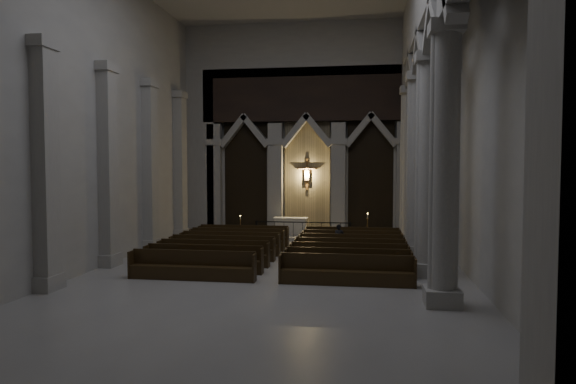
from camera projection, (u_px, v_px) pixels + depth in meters
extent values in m
plane|color=#9E9B96|center=(269.00, 280.00, 17.96)|extent=(24.00, 24.00, 0.00)
cube|color=#A9A79E|center=(308.00, 131.00, 29.49)|extent=(14.00, 0.10, 12.00)
cube|color=#A9A79E|center=(80.00, 111.00, 18.68)|extent=(0.10, 24.00, 12.00)
cube|color=#A9A79E|center=(481.00, 104.00, 16.61)|extent=(0.10, 24.00, 12.00)
cube|color=#A7A49C|center=(215.00, 179.00, 29.95)|extent=(0.80, 0.50, 6.40)
cube|color=#A7A49C|center=(215.00, 229.00, 30.10)|extent=(1.05, 0.70, 0.50)
cube|color=#A7A49C|center=(214.00, 142.00, 29.84)|extent=(1.00, 0.65, 0.35)
cube|color=#A7A49C|center=(275.00, 179.00, 29.41)|extent=(0.80, 0.50, 6.40)
cube|color=#A7A49C|center=(275.00, 231.00, 29.57)|extent=(1.05, 0.70, 0.50)
cube|color=#A7A49C|center=(275.00, 142.00, 29.30)|extent=(1.00, 0.65, 0.35)
cube|color=#A7A49C|center=(338.00, 180.00, 28.88)|extent=(0.80, 0.50, 6.40)
cube|color=#A7A49C|center=(338.00, 232.00, 29.03)|extent=(1.05, 0.70, 0.50)
cube|color=#A7A49C|center=(338.00, 141.00, 28.77)|extent=(1.00, 0.65, 0.35)
cube|color=#A7A49C|center=(404.00, 180.00, 28.35)|extent=(0.80, 0.50, 6.40)
cube|color=#A7A49C|center=(403.00, 233.00, 28.50)|extent=(1.05, 0.70, 0.50)
cube|color=#A7A49C|center=(404.00, 141.00, 28.23)|extent=(1.00, 0.65, 0.35)
cube|color=black|center=(246.00, 174.00, 30.01)|extent=(2.60, 0.15, 7.00)
cube|color=#8D7E5B|center=(307.00, 174.00, 29.48)|extent=(2.60, 0.15, 7.00)
cube|color=black|center=(371.00, 174.00, 28.94)|extent=(2.60, 0.15, 7.00)
cube|color=black|center=(307.00, 95.00, 28.90)|extent=(12.00, 0.50, 3.00)
cube|color=#A7A49C|center=(201.00, 157.00, 30.00)|extent=(1.60, 0.50, 9.00)
cube|color=#A7A49C|center=(419.00, 156.00, 28.16)|extent=(1.60, 0.50, 9.00)
cube|color=#A7A49C|center=(307.00, 50.00, 28.77)|extent=(14.00, 0.50, 3.00)
plane|color=#FFE872|center=(307.00, 174.00, 29.45)|extent=(1.50, 0.00, 1.50)
cube|color=brown|center=(307.00, 174.00, 29.36)|extent=(0.13, 0.08, 1.80)
cube|color=brown|center=(307.00, 168.00, 29.34)|extent=(1.10, 0.08, 0.13)
cube|color=tan|center=(307.00, 175.00, 29.30)|extent=(0.26, 0.10, 0.60)
sphere|color=tan|center=(307.00, 168.00, 29.28)|extent=(0.17, 0.17, 0.17)
cylinder|color=tan|center=(302.00, 169.00, 29.32)|extent=(0.45, 0.08, 0.08)
cylinder|color=tan|center=(311.00, 169.00, 29.24)|extent=(0.45, 0.08, 0.08)
cube|color=#A7A49C|center=(408.00, 238.00, 26.51)|extent=(1.00, 1.00, 0.50)
cylinder|color=#A7A49C|center=(409.00, 166.00, 26.31)|extent=(0.70, 0.70, 7.50)
cube|color=#A7A49C|center=(410.00, 90.00, 26.11)|extent=(0.95, 0.95, 0.35)
cube|color=#A7A49C|center=(415.00, 251.00, 22.56)|extent=(1.00, 1.00, 0.50)
cylinder|color=#A7A49C|center=(416.00, 166.00, 22.36)|extent=(0.70, 0.70, 7.50)
cube|color=#A7A49C|center=(417.00, 77.00, 22.16)|extent=(0.95, 0.95, 0.35)
cube|color=#A7A49C|center=(426.00, 269.00, 18.61)|extent=(1.00, 1.00, 0.50)
cylinder|color=#A7A49C|center=(427.00, 166.00, 18.41)|extent=(0.70, 0.70, 7.50)
cube|color=#A7A49C|center=(429.00, 57.00, 18.21)|extent=(0.95, 0.95, 0.35)
cube|color=#A7A49C|center=(442.00, 297.00, 14.66)|extent=(1.00, 1.00, 0.50)
cylinder|color=#A7A49C|center=(444.00, 166.00, 14.46)|extent=(0.70, 0.70, 7.50)
cube|color=#A7A49C|center=(446.00, 28.00, 14.26)|extent=(0.95, 0.95, 0.35)
cube|color=#A7A49C|center=(406.00, 155.00, 28.16)|extent=(0.55, 1.20, 9.20)
cube|color=#A7A49C|center=(568.00, 113.00, 5.64)|extent=(0.55, 1.20, 9.20)
cube|color=#A7A49C|center=(181.00, 233.00, 28.33)|extent=(0.60, 1.00, 0.50)
cube|color=#A7A49C|center=(180.00, 166.00, 28.13)|extent=(0.50, 0.80, 7.50)
cube|color=#A7A49C|center=(180.00, 95.00, 27.93)|extent=(0.60, 1.00, 0.35)
cube|color=#A7A49C|center=(151.00, 244.00, 24.38)|extent=(0.60, 1.00, 0.50)
cube|color=#A7A49C|center=(150.00, 166.00, 24.18)|extent=(0.50, 0.80, 7.50)
cube|color=#A7A49C|center=(149.00, 83.00, 23.98)|extent=(0.60, 1.00, 0.35)
cube|color=#A7A49C|center=(110.00, 260.00, 20.43)|extent=(0.60, 1.00, 0.50)
cube|color=#A7A49C|center=(108.00, 166.00, 20.23)|extent=(0.50, 0.80, 7.50)
cube|color=#A7A49C|center=(106.00, 67.00, 20.03)|extent=(0.60, 1.00, 0.35)
cube|color=#A7A49C|center=(49.00, 282.00, 16.48)|extent=(0.60, 1.00, 0.50)
cube|color=#A7A49C|center=(46.00, 166.00, 16.28)|extent=(0.50, 0.80, 7.50)
cube|color=#A7A49C|center=(43.00, 43.00, 16.08)|extent=(0.60, 1.00, 0.35)
cube|color=#A7A49C|center=(305.00, 236.00, 28.42)|extent=(8.50, 2.60, 0.15)
cube|color=beige|center=(291.00, 226.00, 28.58)|extent=(1.73, 0.67, 0.92)
cube|color=white|center=(291.00, 218.00, 28.55)|extent=(1.88, 0.75, 0.04)
cube|color=black|center=(303.00, 222.00, 27.46)|extent=(5.06, 0.05, 0.05)
cube|color=black|center=(256.00, 230.00, 27.86)|extent=(0.09, 0.09, 1.01)
cube|color=black|center=(350.00, 232.00, 27.11)|extent=(0.09, 0.09, 1.01)
cylinder|color=black|center=(266.00, 231.00, 27.79)|extent=(0.02, 0.02, 0.93)
cylinder|color=black|center=(275.00, 231.00, 27.71)|extent=(0.02, 0.02, 0.93)
cylinder|color=black|center=(284.00, 231.00, 27.64)|extent=(0.02, 0.02, 0.93)
cylinder|color=black|center=(293.00, 231.00, 27.56)|extent=(0.02, 0.02, 0.93)
cylinder|color=black|center=(303.00, 231.00, 27.49)|extent=(0.02, 0.02, 0.93)
cylinder|color=black|center=(312.00, 231.00, 27.41)|extent=(0.02, 0.02, 0.93)
cylinder|color=black|center=(321.00, 232.00, 27.34)|extent=(0.02, 0.02, 0.93)
cylinder|color=black|center=(331.00, 232.00, 27.26)|extent=(0.02, 0.02, 0.93)
cylinder|color=black|center=(340.00, 232.00, 27.19)|extent=(0.02, 0.02, 0.93)
cylinder|color=#B48437|center=(240.00, 239.00, 27.94)|extent=(0.22, 0.22, 0.05)
cylinder|color=#B48437|center=(240.00, 229.00, 27.91)|extent=(0.03, 0.03, 1.05)
cylinder|color=#B48437|center=(240.00, 219.00, 27.88)|extent=(0.11, 0.11, 0.02)
cylinder|color=beige|center=(240.00, 218.00, 27.88)|extent=(0.04, 0.04, 0.18)
sphere|color=#E4B84F|center=(240.00, 216.00, 27.87)|extent=(0.04, 0.04, 0.04)
cylinder|color=#B48437|center=(367.00, 243.00, 26.23)|extent=(0.27, 0.27, 0.06)
cylinder|color=#B48437|center=(367.00, 231.00, 26.20)|extent=(0.04, 0.04, 1.28)
cylinder|color=#B48437|center=(367.00, 218.00, 26.16)|extent=(0.13, 0.13, 0.02)
cylinder|color=beige|center=(368.00, 216.00, 26.16)|extent=(0.05, 0.05, 0.22)
sphere|color=#E4B84F|center=(368.00, 214.00, 26.15)|extent=(0.05, 0.05, 0.05)
cube|color=black|center=(243.00, 241.00, 25.57)|extent=(4.49, 0.43, 0.48)
cube|color=black|center=(244.00, 230.00, 25.75)|extent=(4.49, 0.07, 0.53)
cube|color=black|center=(200.00, 235.00, 25.89)|extent=(0.06, 0.48, 0.96)
cube|color=black|center=(288.00, 237.00, 25.23)|extent=(0.06, 0.48, 0.96)
cube|color=black|center=(352.00, 243.00, 24.77)|extent=(4.49, 0.43, 0.48)
cube|color=black|center=(352.00, 232.00, 24.95)|extent=(4.49, 0.07, 0.53)
cube|color=black|center=(306.00, 237.00, 25.09)|extent=(0.06, 0.48, 0.96)
cube|color=black|center=(400.00, 239.00, 24.42)|extent=(0.06, 0.48, 0.96)
cube|color=black|center=(237.00, 245.00, 24.31)|extent=(4.49, 0.43, 0.48)
cube|color=black|center=(238.00, 234.00, 24.48)|extent=(4.49, 0.07, 0.53)
cube|color=black|center=(191.00, 239.00, 24.63)|extent=(0.06, 0.48, 0.96)
cube|color=black|center=(284.00, 241.00, 23.96)|extent=(0.06, 0.48, 0.96)
cube|color=black|center=(351.00, 248.00, 23.51)|extent=(4.49, 0.43, 0.48)
cube|color=black|center=(352.00, 236.00, 23.68)|extent=(4.49, 0.07, 0.53)
cube|color=black|center=(303.00, 241.00, 23.83)|extent=(0.06, 0.48, 0.96)
cube|color=black|center=(402.00, 244.00, 23.16)|extent=(0.06, 0.48, 0.96)
cube|color=black|center=(230.00, 249.00, 23.04)|extent=(4.49, 0.43, 0.48)
cube|color=black|center=(231.00, 237.00, 23.22)|extent=(4.49, 0.07, 0.53)
cube|color=black|center=(182.00, 243.00, 23.36)|extent=(0.06, 0.48, 0.96)
cube|color=black|center=(279.00, 245.00, 22.69)|extent=(0.06, 0.48, 0.96)
cube|color=black|center=(351.00, 252.00, 22.24)|extent=(4.49, 0.43, 0.48)
cube|color=black|center=(351.00, 240.00, 22.41)|extent=(4.49, 0.07, 0.53)
cube|color=black|center=(299.00, 246.00, 22.56)|extent=(0.06, 0.48, 0.96)
cube|color=black|center=(404.00, 248.00, 21.89)|extent=(0.06, 0.48, 0.96)
cube|color=black|center=(222.00, 254.00, 21.78)|extent=(4.49, 0.43, 0.48)
cube|color=black|center=(223.00, 242.00, 21.95)|extent=(4.49, 0.07, 0.53)
cube|color=black|center=(171.00, 247.00, 22.10)|extent=(0.06, 0.48, 0.96)
cube|color=black|center=(274.00, 250.00, 21.43)|extent=(0.06, 0.48, 0.96)
cube|color=black|center=(350.00, 258.00, 20.97)|extent=(4.49, 0.43, 0.48)
cube|color=black|center=(350.00, 244.00, 21.15)|extent=(4.49, 0.07, 0.53)
cube|color=black|center=(295.00, 250.00, 21.29)|extent=(0.06, 0.48, 0.96)
cube|color=black|center=(406.00, 253.00, 20.63)|extent=(0.06, 0.48, 0.96)
cube|color=black|center=(213.00, 260.00, 20.51)|extent=(4.49, 0.43, 0.48)
cube|color=black|center=(215.00, 246.00, 20.68)|extent=(4.49, 0.07, 0.53)
cube|color=black|center=(160.00, 252.00, 20.83)|extent=(0.06, 0.48, 0.96)
cube|color=black|center=(268.00, 255.00, 20.16)|extent=(0.06, 0.48, 0.96)
cube|color=black|center=(349.00, 264.00, 19.71)|extent=(4.49, 0.43, 0.48)
cube|color=black|center=(349.00, 250.00, 19.88)|extent=(4.49, 0.07, 0.53)
cube|color=black|center=(291.00, 256.00, 20.03)|extent=(0.06, 0.48, 0.96)
cube|color=black|center=(409.00, 259.00, 19.36)|extent=(0.06, 0.48, 0.96)
cube|color=black|center=(203.00, 266.00, 19.24)|extent=(4.49, 0.43, 0.48)
cube|color=black|center=(205.00, 252.00, 19.42)|extent=(4.49, 0.07, 0.53)
cube|color=black|center=(146.00, 258.00, 19.56)|extent=(0.06, 0.48, 0.96)
cube|color=black|center=(262.00, 261.00, 18.90)|extent=(0.06, 0.48, 0.96)
cube|color=black|center=(348.00, 270.00, 18.44)|extent=(4.49, 0.43, 0.48)
cube|color=black|center=(348.00, 255.00, 18.62)|extent=(4.49, 0.07, 0.53)
cube|color=black|center=(286.00, 262.00, 18.76)|extent=(0.06, 0.48, 0.96)
cube|color=black|center=(412.00, 265.00, 18.10)|extent=(0.06, 0.48, 0.96)
cube|color=black|center=(192.00, 273.00, 17.98)|extent=(4.49, 0.43, 0.48)
cube|color=black|center=(194.00, 258.00, 18.15)|extent=(4.49, 0.07, 0.53)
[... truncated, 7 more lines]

